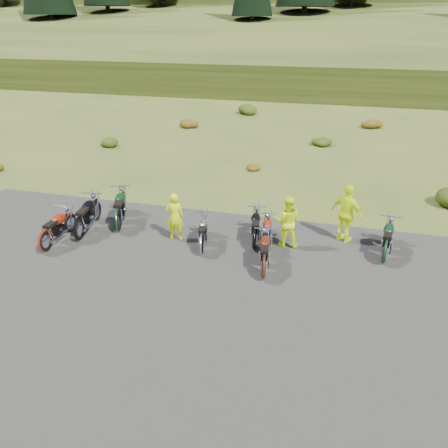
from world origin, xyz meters
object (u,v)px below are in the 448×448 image
(person_middle, at_px, (175,218))
(motorcycle_7, at_px, (383,263))
(motorcycle_3, at_px, (202,254))
(motorcycle_0, at_px, (81,240))

(person_middle, bearing_deg, motorcycle_7, 172.19)
(motorcycle_3, height_order, motorcycle_7, motorcycle_7)
(motorcycle_7, xyz_separation_m, person_middle, (-6.52, -0.19, 0.81))
(motorcycle_3, xyz_separation_m, motorcycle_7, (5.40, 0.90, 0.00))
(motorcycle_3, height_order, person_middle, person_middle)
(motorcycle_3, bearing_deg, motorcycle_0, 79.62)
(motorcycle_0, distance_m, motorcycle_3, 4.14)
(motorcycle_3, bearing_deg, motorcycle_7, -92.55)
(motorcycle_3, xyz_separation_m, person_middle, (-1.11, 0.70, 0.81))
(person_middle, bearing_deg, motorcycle_0, 5.65)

